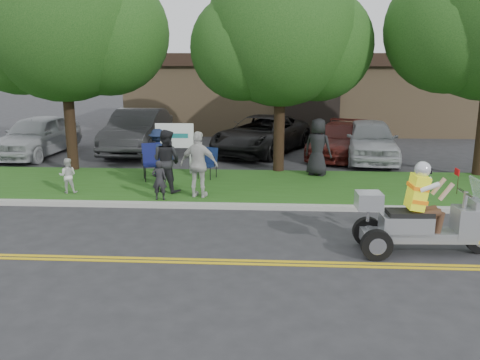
# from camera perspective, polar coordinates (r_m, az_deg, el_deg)

# --- Properties ---
(ground) EXTENTS (120.00, 120.00, 0.00)m
(ground) POSITION_cam_1_polar(r_m,az_deg,el_deg) (10.36, 2.07, -8.20)
(ground) COLOR #28282B
(ground) RESTS_ON ground
(centerline_near) EXTENTS (60.00, 0.10, 0.01)m
(centerline_near) POSITION_cam_1_polar(r_m,az_deg,el_deg) (9.82, 1.99, -9.43)
(centerline_near) COLOR gold
(centerline_near) RESTS_ON ground
(centerline_far) EXTENTS (60.00, 0.10, 0.01)m
(centerline_far) POSITION_cam_1_polar(r_m,az_deg,el_deg) (9.97, 2.01, -9.07)
(centerline_far) COLOR gold
(centerline_far) RESTS_ON ground
(curb) EXTENTS (60.00, 0.25, 0.12)m
(curb) POSITION_cam_1_polar(r_m,az_deg,el_deg) (13.22, 2.40, -3.01)
(curb) COLOR #A8A89E
(curb) RESTS_ON ground
(grass_verge) EXTENTS (60.00, 4.00, 0.10)m
(grass_verge) POSITION_cam_1_polar(r_m,az_deg,el_deg) (15.29, 2.55, -0.70)
(grass_verge) COLOR #255215
(grass_verge) RESTS_ON ground
(commercial_building) EXTENTS (18.00, 8.20, 4.00)m
(commercial_building) POSITION_cam_1_polar(r_m,az_deg,el_deg) (28.70, 7.11, 9.95)
(commercial_building) COLOR #9E7F5B
(commercial_building) RESTS_ON ground
(tree_left) EXTENTS (6.62, 5.40, 7.78)m
(tree_left) POSITION_cam_1_polar(r_m,az_deg,el_deg) (17.94, -19.11, 16.17)
(tree_left) COLOR #332114
(tree_left) RESTS_ON ground
(tree_mid) EXTENTS (5.88, 4.80, 7.05)m
(tree_mid) POSITION_cam_1_polar(r_m,az_deg,el_deg) (16.85, 4.79, 15.64)
(tree_mid) COLOR #332114
(tree_mid) RESTS_ON ground
(business_sign) EXTENTS (1.25, 0.06, 1.75)m
(business_sign) POSITION_cam_1_polar(r_m,az_deg,el_deg) (16.70, -7.36, 4.65)
(business_sign) COLOR silver
(business_sign) RESTS_ON ground
(trike_scooter) EXTENTS (2.88, 0.98, 1.89)m
(trike_scooter) POSITION_cam_1_polar(r_m,az_deg,el_deg) (10.76, 19.57, -4.43)
(trike_scooter) COLOR black
(trike_scooter) RESTS_ON ground
(lawn_chair_a) EXTENTS (0.66, 0.67, 0.95)m
(lawn_chair_a) POSITION_cam_1_polar(r_m,az_deg,el_deg) (16.10, -3.52, 2.16)
(lawn_chair_a) COLOR black
(lawn_chair_a) RESTS_ON grass_verge
(lawn_chair_b) EXTENTS (0.75, 0.77, 1.12)m
(lawn_chair_b) POSITION_cam_1_polar(r_m,az_deg,el_deg) (16.07, -9.84, 2.31)
(lawn_chair_b) COLOR black
(lawn_chair_b) RESTS_ON grass_verge
(spectator_adult_mid) EXTENTS (1.06, 0.97, 1.77)m
(spectator_adult_mid) POSITION_cam_1_polar(r_m,az_deg,el_deg) (14.47, -8.26, 2.14)
(spectator_adult_mid) COLOR black
(spectator_adult_mid) RESTS_ON grass_verge
(spectator_adult_right) EXTENTS (1.13, 0.64, 1.81)m
(spectator_adult_right) POSITION_cam_1_polar(r_m,az_deg,el_deg) (13.78, -4.63, 1.74)
(spectator_adult_right) COLOR beige
(spectator_adult_right) RESTS_ON grass_verge
(spectator_chair_a) EXTENTS (1.13, 0.87, 1.53)m
(spectator_chair_a) POSITION_cam_1_polar(r_m,az_deg,el_deg) (16.37, -9.18, 3.03)
(spectator_chair_a) COLOR #16203F
(spectator_chair_a) RESTS_ON grass_verge
(spectator_chair_b) EXTENTS (1.07, 0.93, 1.84)m
(spectator_chair_b) POSITION_cam_1_polar(r_m,az_deg,el_deg) (16.50, 8.72, 3.68)
(spectator_chair_b) COLOR black
(spectator_chair_b) RESTS_ON grass_verge
(child_left) EXTENTS (0.41, 0.28, 1.08)m
(child_left) POSITION_cam_1_polar(r_m,az_deg,el_deg) (13.71, -9.04, -0.01)
(child_left) COLOR black
(child_left) RESTS_ON grass_verge
(child_right) EXTENTS (0.53, 0.44, 0.99)m
(child_right) POSITION_cam_1_polar(r_m,az_deg,el_deg) (15.05, -18.78, 0.48)
(child_right) COLOR silver
(child_right) RESTS_ON grass_verge
(parked_car_far_left) EXTENTS (2.30, 4.86, 1.61)m
(parked_car_far_left) POSITION_cam_1_polar(r_m,az_deg,el_deg) (21.65, -21.86, 4.64)
(parked_car_far_left) COLOR #A5A7AD
(parked_car_far_left) RESTS_ON ground
(parked_car_left) EXTENTS (1.94, 5.31, 1.74)m
(parked_car_left) POSITION_cam_1_polar(r_m,az_deg,el_deg) (21.38, -11.41, 5.43)
(parked_car_left) COLOR #2B2B2E
(parked_car_left) RESTS_ON ground
(parked_car_mid) EXTENTS (4.50, 5.98, 1.51)m
(parked_car_mid) POSITION_cam_1_polar(r_m,az_deg,el_deg) (20.75, 2.43, 5.12)
(parked_car_mid) COLOR black
(parked_car_mid) RESTS_ON ground
(parked_car_right) EXTENTS (3.17, 4.82, 1.30)m
(parked_car_right) POSITION_cam_1_polar(r_m,az_deg,el_deg) (20.35, 10.96, 4.41)
(parked_car_right) COLOR #521713
(parked_car_right) RESTS_ON ground
(parked_car_far_right) EXTENTS (2.23, 4.70, 1.55)m
(parked_car_far_right) POSITION_cam_1_polar(r_m,az_deg,el_deg) (19.85, 14.45, 4.37)
(parked_car_far_right) COLOR #B4B5BB
(parked_car_far_right) RESTS_ON ground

